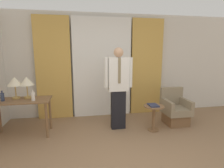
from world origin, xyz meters
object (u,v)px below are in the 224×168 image
(side_table, at_px, (154,114))
(bottle_near_edge, at_px, (2,97))
(desk, at_px, (21,105))
(armchair, at_px, (175,110))
(table_lamp_right, at_px, (27,82))
(person, at_px, (118,85))
(bottle_by_lamp, at_px, (33,96))
(book, at_px, (153,105))
(table_lamp_left, at_px, (15,82))

(side_table, bearing_deg, bottle_near_edge, 175.57)
(desk, relative_size, armchair, 1.36)
(table_lamp_right, height_order, person, person)
(desk, bearing_deg, bottle_by_lamp, -22.15)
(book, bearing_deg, armchair, 22.92)
(armchair, xyz_separation_m, side_table, (-0.67, -0.28, 0.06))
(table_lamp_right, bearing_deg, side_table, -8.26)
(armchair, height_order, side_table, armchair)
(table_lamp_left, bearing_deg, book, -7.90)
(person, bearing_deg, side_table, -19.36)
(table_lamp_left, relative_size, side_table, 0.79)
(bottle_by_lamp, bearing_deg, person, 3.18)
(desk, height_order, person, person)
(table_lamp_right, xyz_separation_m, book, (2.61, -0.39, -0.52))
(table_lamp_right, distance_m, bottle_near_edge, 0.52)
(desk, height_order, table_lamp_left, table_lamp_left)
(bottle_near_edge, distance_m, armchair, 3.76)
(table_lamp_left, relative_size, bottle_near_edge, 2.17)
(armchair, bearing_deg, bottle_by_lamp, -177.82)
(desk, height_order, book, desk)
(table_lamp_left, height_order, table_lamp_right, same)
(table_lamp_right, bearing_deg, bottle_near_edge, -160.95)
(bottle_near_edge, xyz_separation_m, bottle_by_lamp, (0.58, -0.07, 0.00))
(table_lamp_right, distance_m, bottle_by_lamp, 0.37)
(desk, relative_size, person, 0.64)
(bottle_by_lamp, bearing_deg, desk, 157.85)
(armchair, bearing_deg, table_lamp_left, 178.36)
(side_table, distance_m, book, 0.20)
(bottle_by_lamp, distance_m, side_table, 2.53)
(person, relative_size, armchair, 2.12)
(bottle_near_edge, relative_size, person, 0.11)
(desk, bearing_deg, person, -0.41)
(desk, relative_size, table_lamp_right, 2.58)
(person, xyz_separation_m, side_table, (0.74, -0.26, -0.60))
(table_lamp_right, height_order, side_table, table_lamp_right)
(table_lamp_right, relative_size, bottle_by_lamp, 2.14)
(person, relative_size, book, 7.00)
(bottle_by_lamp, xyz_separation_m, armchair, (3.14, 0.12, -0.52))
(table_lamp_left, height_order, person, person)
(person, distance_m, book, 0.86)
(table_lamp_left, height_order, side_table, table_lamp_left)
(table_lamp_left, relative_size, bottle_by_lamp, 2.14)
(bottle_by_lamp, relative_size, side_table, 0.37)
(table_lamp_right, bearing_deg, person, -3.72)
(desk, bearing_deg, bottle_near_edge, -173.23)
(desk, relative_size, bottle_by_lamp, 5.50)
(desk, distance_m, side_table, 2.78)
(bottle_by_lamp, bearing_deg, table_lamp_right, 126.08)
(desk, height_order, table_lamp_right, table_lamp_right)
(armchair, relative_size, side_table, 1.50)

